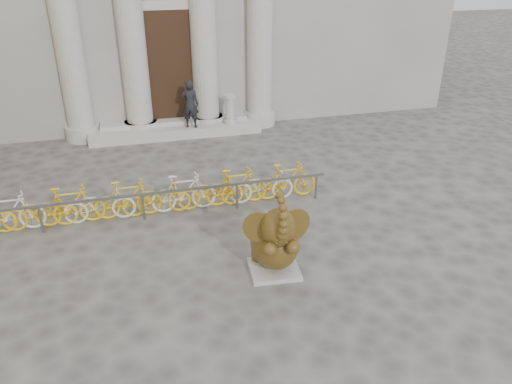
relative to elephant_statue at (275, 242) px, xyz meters
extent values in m
plane|color=#474442|center=(-0.97, -0.45, -0.73)|extent=(80.00, 80.00, 0.00)
cube|color=black|center=(-0.97, 9.47, 1.57)|extent=(2.40, 0.16, 4.00)
cylinder|color=#A8A59E|center=(-4.17, 9.35, 3.27)|extent=(0.90, 0.90, 8.00)
cylinder|color=#A8A59E|center=(-2.17, 9.35, 3.27)|extent=(0.90, 0.90, 8.00)
cylinder|color=#A8A59E|center=(0.23, 9.35, 3.27)|extent=(0.90, 0.90, 8.00)
cylinder|color=#A8A59E|center=(2.23, 9.35, 3.27)|extent=(0.90, 0.90, 8.00)
cube|color=#A8A59E|center=(-0.97, 8.95, -0.55)|extent=(6.00, 1.20, 0.36)
cube|color=#A8A59E|center=(0.00, 0.03, -0.68)|extent=(1.09, 1.00, 0.10)
ellipsoid|color=black|center=(0.02, 0.25, -0.33)|extent=(0.92, 0.88, 0.65)
ellipsoid|color=black|center=(0.00, 0.05, -0.05)|extent=(1.07, 1.29, 1.05)
cylinder|color=black|center=(-0.24, 0.41, -0.50)|extent=(0.33, 0.33, 0.26)
cylinder|color=black|center=(0.31, 0.36, -0.50)|extent=(0.33, 0.33, 0.26)
cylinder|color=black|center=(-0.25, -0.33, 0.15)|extent=(0.30, 0.62, 0.40)
cylinder|color=black|center=(0.19, -0.37, 0.15)|extent=(0.30, 0.62, 0.40)
ellipsoid|color=black|center=(-0.03, -0.31, 0.52)|extent=(0.74, 0.71, 0.81)
cylinder|color=black|center=(-0.36, -0.16, 0.48)|extent=(0.65, 0.32, 0.69)
cylinder|color=black|center=(0.32, -0.22, 0.48)|extent=(0.68, 0.20, 0.69)
cone|color=beige|center=(-0.17, -0.50, 0.36)|extent=(0.11, 0.24, 0.11)
cone|color=beige|center=(0.07, -0.52, 0.36)|extent=(0.15, 0.24, 0.11)
cube|color=slate|center=(-2.47, 2.95, -0.03)|extent=(9.43, 0.06, 0.06)
cylinder|color=slate|center=(-4.83, 2.95, -0.38)|extent=(0.06, 0.06, 0.70)
cylinder|color=slate|center=(-2.47, 2.95, -0.38)|extent=(0.06, 0.06, 0.70)
cylinder|color=slate|center=(-0.12, 2.95, -0.38)|extent=(0.06, 0.06, 0.70)
cylinder|color=slate|center=(2.04, 2.95, -0.38)|extent=(0.06, 0.06, 0.70)
imported|color=silver|center=(-5.56, 3.20, -0.23)|extent=(1.66, 0.47, 1.00)
imported|color=gold|center=(-4.87, 3.20, -0.23)|extent=(1.70, 0.50, 1.00)
imported|color=gold|center=(-4.19, 3.20, -0.23)|extent=(1.66, 0.47, 1.00)
imported|color=silver|center=(-3.50, 3.20, -0.23)|extent=(1.70, 0.50, 1.00)
imported|color=gold|center=(-2.82, 3.20, -0.23)|extent=(1.66, 0.47, 1.00)
imported|color=gold|center=(-2.13, 3.20, -0.23)|extent=(1.70, 0.50, 1.00)
imported|color=silver|center=(-1.44, 3.20, -0.23)|extent=(1.66, 0.47, 1.00)
imported|color=gold|center=(-0.76, 3.20, -0.23)|extent=(1.70, 0.50, 1.00)
imported|color=gold|center=(-0.07, 3.20, -0.23)|extent=(1.66, 0.47, 1.00)
imported|color=silver|center=(0.61, 3.20, -0.23)|extent=(1.70, 0.50, 1.00)
imported|color=gold|center=(1.30, 3.20, -0.23)|extent=(1.66, 0.47, 1.00)
imported|color=black|center=(-0.46, 8.63, 0.46)|extent=(0.70, 0.56, 1.66)
cylinder|color=#A8A59E|center=(0.95, 8.65, -0.31)|extent=(0.43, 0.43, 0.13)
cylinder|color=#A8A59E|center=(0.95, 8.65, 0.11)|extent=(0.30, 0.30, 0.97)
cylinder|color=#A8A59E|center=(0.95, 8.65, 0.63)|extent=(0.43, 0.43, 0.11)
camera|label=1|loc=(-2.58, -8.18, 5.37)|focal=35.00mm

